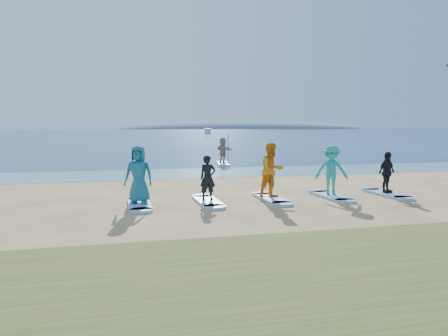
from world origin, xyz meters
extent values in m
plane|color=tan|center=(0.00, 0.00, 0.00)|extent=(600.00, 600.00, 0.00)
plane|color=teal|center=(0.00, 10.50, 0.01)|extent=(600.00, 600.00, 0.00)
plane|color=navy|center=(0.00, 160.00, 0.01)|extent=(600.00, 600.00, 0.00)
ellipsoid|color=slate|center=(95.00, 300.00, 0.00)|extent=(220.00, 56.00, 18.00)
cube|color=silver|center=(3.78, 15.07, 0.06)|extent=(1.24, 3.08, 0.12)
imported|color=tan|center=(3.78, 15.07, 0.96)|extent=(1.03, 1.62, 1.67)
cube|color=silver|center=(24.13, 114.94, 0.00)|extent=(3.15, 6.58, 1.66)
cube|color=#8BBAD7|center=(-2.41, 1.44, 0.04)|extent=(0.70, 2.20, 0.09)
imported|color=#1A6580|center=(-2.41, 1.44, 1.02)|extent=(1.05, 0.87, 1.85)
cube|color=#8BBAD7|center=(-0.15, 1.44, 0.04)|extent=(0.70, 2.20, 0.09)
imported|color=black|center=(-0.15, 1.44, 0.84)|extent=(0.58, 0.42, 1.50)
cube|color=#8BBAD7|center=(2.11, 1.44, 0.04)|extent=(0.70, 2.20, 0.09)
imported|color=orange|center=(2.11, 1.44, 1.04)|extent=(1.07, 0.93, 1.90)
cube|color=#8BBAD7|center=(4.37, 1.44, 0.04)|extent=(0.70, 2.20, 0.09)
imported|color=teal|center=(4.37, 1.44, 0.98)|extent=(1.30, 0.99, 1.78)
cube|color=#8BBAD7|center=(6.63, 1.44, 0.04)|extent=(0.70, 2.20, 0.09)
imported|color=black|center=(6.63, 1.44, 0.85)|extent=(0.97, 0.69, 1.52)
camera|label=1|loc=(-3.16, -12.64, 2.58)|focal=35.00mm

